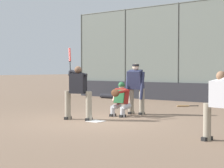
{
  "coord_description": "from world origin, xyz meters",
  "views": [
    {
      "loc": [
        -7.0,
        8.21,
        1.5
      ],
      "look_at": [
        0.19,
        -1.0,
        1.05
      ],
      "focal_mm": 60.0,
      "sensor_mm": 36.0,
      "label": 1
    }
  ],
  "objects_px": {
    "spare_bat_near_backstop": "(185,106)",
    "equipment_bag_dugout_side": "(109,96)",
    "batter_at_plate": "(78,91)",
    "catcher_behind_plate": "(120,99)",
    "umpire_home": "(136,87)",
    "batter_on_deck": "(221,104)"
  },
  "relations": [
    {
      "from": "catcher_behind_plate",
      "to": "spare_bat_near_backstop",
      "type": "bearing_deg",
      "value": -95.5
    },
    {
      "from": "spare_bat_near_backstop",
      "to": "batter_on_deck",
      "type": "bearing_deg",
      "value": 79.97
    },
    {
      "from": "equipment_bag_dugout_side",
      "to": "umpire_home",
      "type": "bearing_deg",
      "value": 135.84
    },
    {
      "from": "batter_at_plate",
      "to": "spare_bat_near_backstop",
      "type": "distance_m",
      "value": 5.68
    },
    {
      "from": "catcher_behind_plate",
      "to": "batter_on_deck",
      "type": "xyz_separation_m",
      "value": [
        -4.23,
        2.24,
        0.23
      ]
    },
    {
      "from": "spare_bat_near_backstop",
      "to": "equipment_bag_dugout_side",
      "type": "height_order",
      "value": "equipment_bag_dugout_side"
    },
    {
      "from": "batter_on_deck",
      "to": "spare_bat_near_backstop",
      "type": "relative_size",
      "value": 3.01
    },
    {
      "from": "batter_on_deck",
      "to": "equipment_bag_dugout_side",
      "type": "bearing_deg",
      "value": 151.64
    },
    {
      "from": "spare_bat_near_backstop",
      "to": "equipment_bag_dugout_side",
      "type": "bearing_deg",
      "value": -58.7
    },
    {
      "from": "catcher_behind_plate",
      "to": "umpire_home",
      "type": "distance_m",
      "value": 0.8
    },
    {
      "from": "batter_at_plate",
      "to": "equipment_bag_dugout_side",
      "type": "bearing_deg",
      "value": -71.56
    },
    {
      "from": "batter_at_plate",
      "to": "equipment_bag_dugout_side",
      "type": "xyz_separation_m",
      "value": [
        4.44,
        -7.07,
        -0.75
      ]
    },
    {
      "from": "umpire_home",
      "to": "equipment_bag_dugout_side",
      "type": "distance_m",
      "value": 7.06
    },
    {
      "from": "umpire_home",
      "to": "equipment_bag_dugout_side",
      "type": "xyz_separation_m",
      "value": [
        5.03,
        -4.89,
        -0.78
      ]
    },
    {
      "from": "catcher_behind_plate",
      "to": "spare_bat_near_backstop",
      "type": "height_order",
      "value": "catcher_behind_plate"
    },
    {
      "from": "batter_at_plate",
      "to": "umpire_home",
      "type": "xyz_separation_m",
      "value": [
        -0.59,
        -2.18,
        0.03
      ]
    },
    {
      "from": "batter_at_plate",
      "to": "equipment_bag_dugout_side",
      "type": "height_order",
      "value": "batter_at_plate"
    },
    {
      "from": "catcher_behind_plate",
      "to": "spare_bat_near_backstop",
      "type": "relative_size",
      "value": 1.62
    },
    {
      "from": "batter_at_plate",
      "to": "catcher_behind_plate",
      "type": "bearing_deg",
      "value": -121.89
    },
    {
      "from": "batter_at_plate",
      "to": "umpire_home",
      "type": "bearing_deg",
      "value": -118.88
    },
    {
      "from": "batter_at_plate",
      "to": "spare_bat_near_backstop",
      "type": "bearing_deg",
      "value": -110.64
    },
    {
      "from": "batter_on_deck",
      "to": "umpire_home",
      "type": "bearing_deg",
      "value": 156.58
    }
  ]
}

